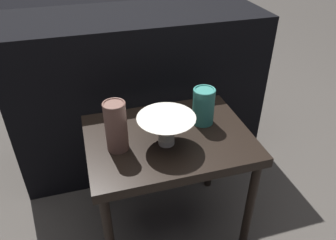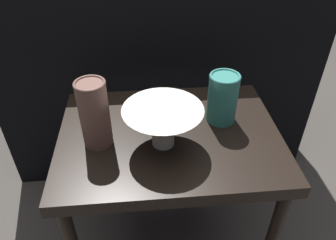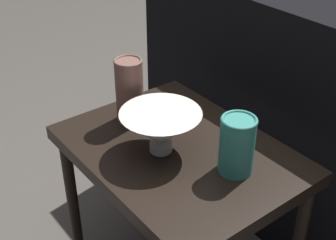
{
  "view_description": "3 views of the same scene",
  "coord_description": "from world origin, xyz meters",
  "views": [
    {
      "loc": [
        -0.29,
        -1.0,
        1.32
      ],
      "look_at": [
        -0.02,
        -0.05,
        0.66
      ],
      "focal_mm": 35.0,
      "sensor_mm": 36.0,
      "label": 1
    },
    {
      "loc": [
        -0.07,
        -0.74,
        1.16
      ],
      "look_at": [
        -0.01,
        -0.04,
        0.63
      ],
      "focal_mm": 35.0,
      "sensor_mm": 36.0,
      "label": 2
    },
    {
      "loc": [
        0.81,
        -0.66,
        1.29
      ],
      "look_at": [
        -0.03,
        -0.02,
        0.63
      ],
      "focal_mm": 50.0,
      "sensor_mm": 36.0,
      "label": 3
    }
  ],
  "objects": [
    {
      "name": "table",
      "position": [
        0.0,
        0.0,
        0.48
      ],
      "size": [
        0.65,
        0.49,
        0.55
      ],
      "color": "black",
      "rests_on": "ground_plane"
    },
    {
      "name": "couch_backdrop",
      "position": [
        0.0,
        0.61,
        0.43
      ],
      "size": [
        1.32,
        0.5,
        0.86
      ],
      "color": "black",
      "rests_on": "ground_plane"
    },
    {
      "name": "bowl",
      "position": [
        -0.02,
        -0.05,
        0.62
      ],
      "size": [
        0.22,
        0.22,
        0.12
      ],
      "color": "silver",
      "rests_on": "table"
    },
    {
      "name": "vase_textured_left",
      "position": [
        -0.2,
        -0.02,
        0.65
      ],
      "size": [
        0.08,
        0.08,
        0.2
      ],
      "color": "brown",
      "rests_on": "table"
    },
    {
      "name": "vase_colorful_right",
      "position": [
        0.16,
        0.05,
        0.63
      ],
      "size": [
        0.09,
        0.09,
        0.16
      ],
      "color": "teal",
      "rests_on": "table"
    }
  ]
}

